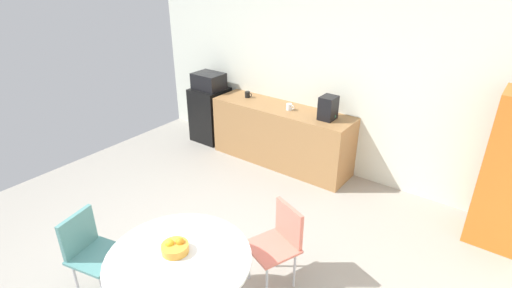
# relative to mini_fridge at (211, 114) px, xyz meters

# --- Properties ---
(ground_plane) EXTENTS (6.00, 6.00, 0.00)m
(ground_plane) POSITION_rel_mini_fridge_xyz_m (1.85, -2.65, -0.46)
(ground_plane) COLOR #9E998E
(wall_back) EXTENTS (6.00, 0.10, 2.60)m
(wall_back) POSITION_rel_mini_fridge_xyz_m (1.85, 0.35, 0.84)
(wall_back) COLOR silver
(wall_back) RESTS_ON ground_plane
(counter_block) EXTENTS (2.18, 0.60, 0.90)m
(counter_block) POSITION_rel_mini_fridge_xyz_m (1.44, 0.00, -0.01)
(counter_block) COLOR #9E7042
(counter_block) RESTS_ON ground_plane
(mini_fridge) EXTENTS (0.54, 0.54, 0.91)m
(mini_fridge) POSITION_rel_mini_fridge_xyz_m (0.00, 0.00, 0.00)
(mini_fridge) COLOR black
(mini_fridge) RESTS_ON ground_plane
(microwave) EXTENTS (0.48, 0.38, 0.26)m
(microwave) POSITION_rel_mini_fridge_xyz_m (0.00, 0.00, 0.59)
(microwave) COLOR black
(microwave) RESTS_ON mini_fridge
(round_table) EXTENTS (1.17, 1.17, 0.75)m
(round_table) POSITION_rel_mini_fridge_xyz_m (2.42, -2.98, 0.17)
(round_table) COLOR silver
(round_table) RESTS_ON ground_plane
(chair_coral) EXTENTS (0.54, 0.54, 0.83)m
(chair_coral) POSITION_rel_mini_fridge_xyz_m (2.78, -2.04, 0.07)
(chair_coral) COLOR silver
(chair_coral) RESTS_ON ground_plane
(chair_teal) EXTENTS (0.50, 0.50, 0.83)m
(chair_teal) POSITION_rel_mini_fridge_xyz_m (1.44, -3.20, 0.07)
(chair_teal) COLOR silver
(chair_teal) RESTS_ON ground_plane
(fruit_bowl) EXTENTS (0.22, 0.22, 0.11)m
(fruit_bowl) POSITION_rel_mini_fridge_xyz_m (2.35, -2.94, 0.33)
(fruit_bowl) COLOR gold
(fruit_bowl) RESTS_ON round_table
(mug_white) EXTENTS (0.13, 0.08, 0.09)m
(mug_white) POSITION_rel_mini_fridge_xyz_m (1.58, -0.02, 0.49)
(mug_white) COLOR white
(mug_white) RESTS_ON counter_block
(mug_green) EXTENTS (0.13, 0.08, 0.09)m
(mug_green) POSITION_rel_mini_fridge_xyz_m (0.76, 0.06, 0.49)
(mug_green) COLOR black
(mug_green) RESTS_ON counter_block
(mug_red) EXTENTS (0.13, 0.08, 0.09)m
(mug_red) POSITION_rel_mini_fridge_xyz_m (2.20, 0.03, 0.49)
(mug_red) COLOR #338C59
(mug_red) RESTS_ON counter_block
(coffee_maker) EXTENTS (0.20, 0.24, 0.32)m
(coffee_maker) POSITION_rel_mini_fridge_xyz_m (2.18, 0.00, 0.60)
(coffee_maker) COLOR black
(coffee_maker) RESTS_ON counter_block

